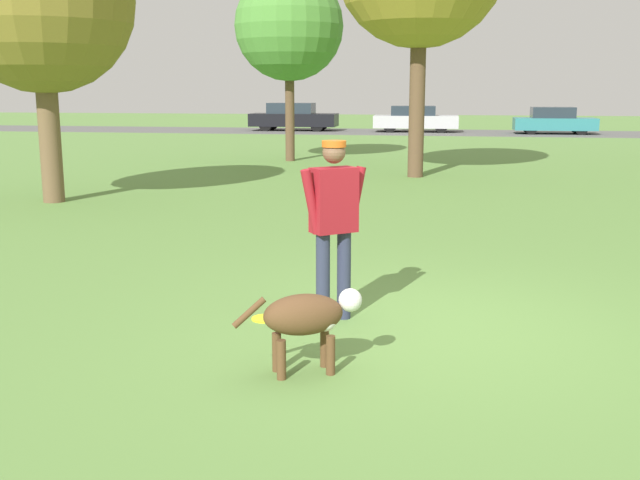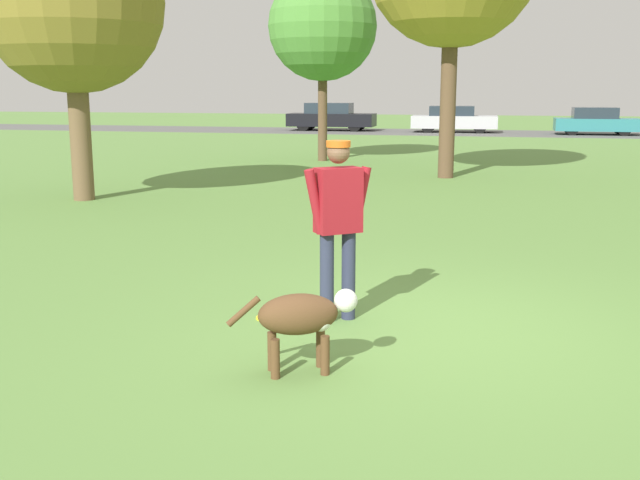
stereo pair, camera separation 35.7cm
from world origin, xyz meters
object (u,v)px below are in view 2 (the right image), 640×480
(frisbee, at_px, (269,318))
(tree_near_left, at_px, (72,2))
(tree_far_left, at_px, (323,26))
(dog, at_px, (303,317))
(person, at_px, (338,216))
(parked_car_teal, at_px, (596,122))
(parked_car_silver, at_px, (454,119))
(parked_car_black, at_px, (331,117))

(frisbee, relative_size, tree_near_left, 0.05)
(tree_near_left, relative_size, tree_far_left, 0.98)
(dog, distance_m, frisbee, 1.47)
(person, xyz_separation_m, parked_car_teal, (5.66, 31.85, -0.36))
(tree_far_left, bearing_deg, parked_car_silver, 80.48)
(person, height_order, dog, person)
(parked_car_black, bearing_deg, tree_near_left, -88.99)
(dog, bearing_deg, person, 66.00)
(dog, relative_size, tree_near_left, 0.17)
(person, height_order, frisbee, person)
(parked_car_silver, height_order, parked_car_teal, parked_car_silver)
(person, xyz_separation_m, tree_far_left, (-3.95, 15.66, 2.98))
(parked_car_black, xyz_separation_m, parked_car_silver, (6.44, -0.16, -0.06))
(parked_car_silver, bearing_deg, parked_car_teal, -6.94)
(parked_car_black, bearing_deg, parked_car_silver, -2.65)
(person, distance_m, tree_far_left, 16.42)
(parked_car_black, bearing_deg, parked_car_teal, -4.21)
(tree_near_left, xyz_separation_m, parked_car_silver, (5.41, 25.90, -3.08))
(parked_car_teal, bearing_deg, tree_far_left, -121.34)
(person, height_order, parked_car_teal, person)
(frisbee, distance_m, parked_car_teal, 32.58)
(parked_car_silver, xyz_separation_m, parked_car_teal, (6.80, -0.53, -0.03))
(frisbee, xyz_separation_m, parked_car_teal, (6.29, 31.97, 0.63))
(frisbee, distance_m, tree_far_left, 16.60)
(frisbee, xyz_separation_m, tree_near_left, (-5.92, 6.60, 3.73))
(parked_car_black, bearing_deg, tree_far_left, -79.09)
(person, distance_m, frisbee, 1.18)
(frisbee, relative_size, parked_car_teal, 0.07)
(person, bearing_deg, dog, -127.72)
(parked_car_silver, bearing_deg, tree_far_left, -102.04)
(person, distance_m, parked_car_teal, 32.35)
(person, distance_m, tree_near_left, 9.62)
(frisbee, bearing_deg, dog, -61.78)
(dog, height_order, frisbee, dog)
(dog, distance_m, parked_car_silver, 33.75)
(person, xyz_separation_m, frisbee, (-0.63, -0.11, -0.98))
(frisbee, bearing_deg, tree_far_left, 101.86)
(person, height_order, tree_far_left, tree_far_left)
(parked_car_black, distance_m, parked_car_teal, 13.26)
(dog, distance_m, parked_car_teal, 33.68)
(person, height_order, parked_car_silver, person)
(tree_near_left, bearing_deg, dog, -49.96)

